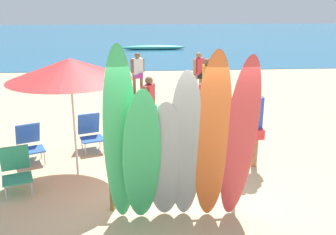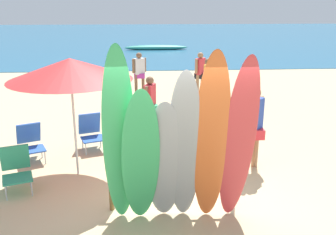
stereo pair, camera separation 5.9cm
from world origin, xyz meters
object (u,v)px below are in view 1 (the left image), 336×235
object	(u,v)px
surfboard_green_1	(142,159)
beach_chair_red	(30,142)
surfboard_grey_2	(165,163)
beachgoer_midbeach	(253,123)
surfboard_rack	(174,177)
beach_chair_blue	(16,168)
beachgoer_near_rack	(206,80)
surfboard_orange_4	(212,142)
beach_umbrella	(70,69)
surfboard_red_5	(239,144)
distant_boat	(154,48)
beachgoer_photographing	(149,101)
beach_chair_striped	(90,131)
surfboard_grey_3	(185,150)
surfboard_green_0	(120,140)
beachgoer_strolling	(198,70)
beachgoer_by_water	(138,70)

from	to	relation	value
surfboard_green_1	beach_chair_red	distance (m)	3.71
surfboard_grey_2	beachgoer_midbeach	size ratio (longest dim) A/B	1.22
surfboard_rack	beachgoer_midbeach	size ratio (longest dim) A/B	1.25
beach_chair_red	beach_chair_blue	distance (m)	1.38
beachgoer_near_rack	beach_chair_blue	distance (m)	6.76
surfboard_grey_2	surfboard_orange_4	xyz separation A→B (m)	(0.66, -0.13, 0.36)
beachgoer_midbeach	beach_umbrella	distance (m)	3.67
surfboard_red_5	beach_chair_red	distance (m)	4.79
surfboard_rack	surfboard_orange_4	xyz separation A→B (m)	(0.49, -0.58, 0.82)
surfboard_red_5	distant_boat	bearing A→B (deg)	88.54
surfboard_rack	surfboard_orange_4	distance (m)	1.11
surfboard_red_5	beachgoer_midbeach	size ratio (longest dim) A/B	1.60
beachgoer_photographing	beach_chair_blue	distance (m)	3.88
surfboard_grey_2	beachgoer_photographing	distance (m)	4.24
beachgoer_near_rack	beach_chair_striped	world-z (taller)	beachgoer_near_rack
beach_chair_red	beach_chair_striped	world-z (taller)	beach_chair_striped
surfboard_rack	distant_boat	bearing A→B (deg)	88.56
beach_chair_red	surfboard_grey_2	bearing A→B (deg)	-68.54
surfboard_grey_3	beachgoer_midbeach	distance (m)	2.51
surfboard_green_1	beachgoer_near_rack	size ratio (longest dim) A/B	1.43
surfboard_grey_3	beach_chair_red	size ratio (longest dim) A/B	2.99
surfboard_red_5	beach_chair_blue	xyz separation A→B (m)	(-3.66, 1.41, -0.90)
beach_chair_blue	distant_boat	world-z (taller)	beach_chair_blue
surfboard_grey_3	beachgoer_near_rack	xyz separation A→B (m)	(1.46, 6.50, -0.31)
surfboard_green_0	beach_chair_red	distance (m)	3.54
surfboard_rack	beachgoer_photographing	bearing A→B (deg)	94.32
beachgoer_photographing	beach_chair_red	bearing A→B (deg)	-37.16
surfboard_rack	surfboard_red_5	xyz separation A→B (m)	(0.89, -0.58, 0.78)
beachgoer_midbeach	beachgoer_strolling	bearing A→B (deg)	-133.58
surfboard_orange_4	beach_chair_striped	bearing A→B (deg)	127.30
beach_chair_striped	beach_umbrella	size ratio (longest dim) A/B	0.36
surfboard_grey_2	beach_umbrella	bearing A→B (deg)	132.05
surfboard_orange_4	distant_boat	xyz separation A→B (m)	(0.05, 22.13, -1.21)
beachgoer_photographing	beach_chair_red	distance (m)	3.08
beach_umbrella	beachgoer_near_rack	bearing A→B (deg)	53.67
surfboard_green_1	beachgoer_strolling	world-z (taller)	surfboard_green_1
surfboard_rack	surfboard_green_1	xyz separation A→B (m)	(-0.52, -0.54, 0.57)
surfboard_grey_3	distant_boat	size ratio (longest dim) A/B	0.57
surfboard_green_0	beachgoer_photographing	world-z (taller)	surfboard_green_0
beachgoer_by_water	beachgoer_midbeach	xyz separation A→B (m)	(2.29, -6.80, 0.11)
surfboard_green_1	beach_chair_red	bearing A→B (deg)	125.95
surfboard_grey_3	beach_chair_blue	xyz separation A→B (m)	(-2.89, 1.34, -0.81)
surfboard_green_1	beachgoer_by_water	distance (m)	8.77
surfboard_red_5	beachgoer_photographing	size ratio (longest dim) A/B	1.83
surfboard_grey_2	beach_chair_red	world-z (taller)	surfboard_grey_2
surfboard_grey_3	surfboard_orange_4	world-z (taller)	surfboard_orange_4
beachgoer_photographing	beachgoer_by_water	world-z (taller)	beachgoer_by_water
beachgoer_near_rack	beachgoer_midbeach	bearing A→B (deg)	3.51
surfboard_red_5	beachgoer_midbeach	distance (m)	2.19
beachgoer_photographing	distant_boat	size ratio (longest dim) A/B	0.33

